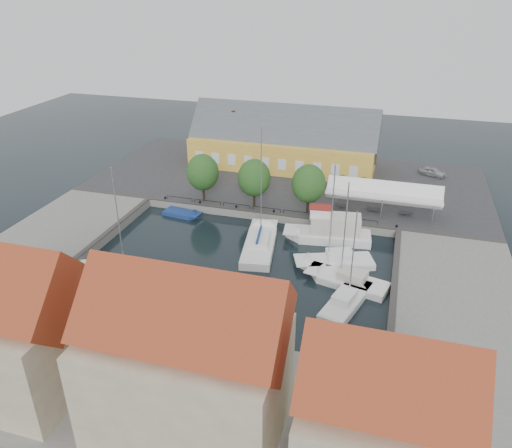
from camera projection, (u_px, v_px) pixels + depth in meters
The scene contains 20 objects.
ground at pixel (241, 260), 54.40m from camera, with size 140.00×140.00×0.00m, color black.
north_quay at pixel (288, 181), 73.93m from camera, with size 56.00×26.00×1.00m, color #2D2D30.
west_quay at pixel (55, 237), 57.99m from camera, with size 12.00×24.00×1.00m, color slate.
east_quay at pixel (456, 299), 46.92m from camera, with size 12.00×24.00×1.00m, color slate.
south_bank at pixel (151, 395), 36.13m from camera, with size 56.00×14.00×1.00m, color slate.
quay_edge_fittings at pixel (253, 232), 58.00m from camera, with size 56.00×24.72×0.40m.
warehouse at pixel (280, 144), 77.44m from camera, with size 28.56×14.00×9.55m.
tent_canopy at pixel (384, 193), 61.69m from camera, with size 14.00×4.00×2.83m.
quay_trees at pixel (254, 178), 63.03m from camera, with size 18.20×4.20×6.30m.
car_silver at pixel (433, 172), 74.18m from camera, with size 1.55×3.85×1.31m, color #AEB0B6.
car_red at pixel (251, 182), 70.25m from camera, with size 1.54×4.43×1.46m, color maroon.
center_sailboat at pixel (260, 246), 56.50m from camera, with size 4.81×11.10×14.52m.
trawler at pixel (331, 232), 57.98m from camera, with size 10.46×4.28×5.00m.
east_boat_a at pixel (336, 263), 53.29m from camera, with size 8.82×5.55×11.97m.
east_boat_b at pixel (348, 282), 49.90m from camera, with size 8.73×4.72×11.46m.
east_boat_c at pixel (345, 304), 46.67m from camera, with size 4.46×8.06×10.06m.
west_boat_d at pixel (116, 272), 51.70m from camera, with size 9.63×4.72×12.34m.
launch_sw at pixel (64, 299), 47.71m from camera, with size 4.31×3.77×0.98m.
launch_nw at pixel (182, 214), 64.54m from camera, with size 5.22×2.64×0.88m.
townhouses at pixel (155, 365), 31.35m from camera, with size 36.30×8.50×12.00m.
Camera 1 is at (14.82, -44.59, 27.74)m, focal length 35.00 mm.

